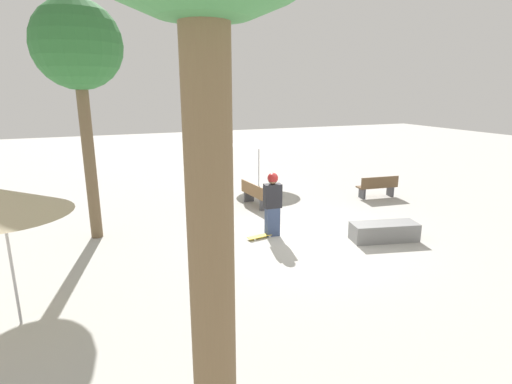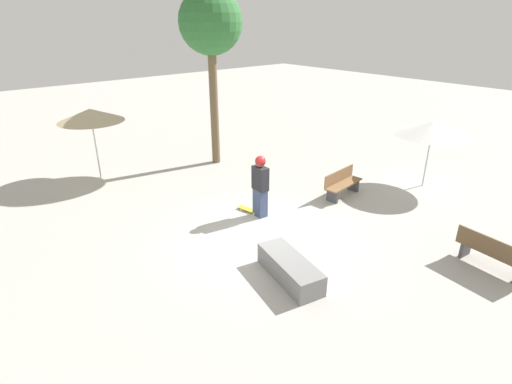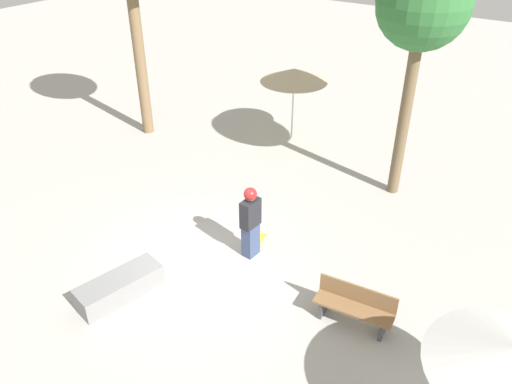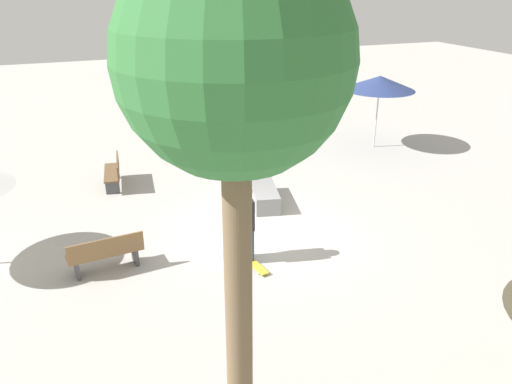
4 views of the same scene
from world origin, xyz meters
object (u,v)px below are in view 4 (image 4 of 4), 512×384
Objects in this scene: concrete_ledge at (264,194)px; bench_far at (106,254)px; bench_near at (114,172)px; shade_umbrella_navy at (380,83)px; skateboard at (256,266)px; skater_main at (246,220)px; palm_tree_center_right at (235,71)px.

bench_far is at bearing 115.00° from concrete_ledge.
bench_near is 0.62× the size of shade_umbrella_navy.
shade_umbrella_navy is at bearing -61.13° from concrete_ledge.
concrete_ledge is at bearing 19.16° from bench_far.
concrete_ledge is (3.14, -1.43, 0.19)m from skateboard.
bench_near is at bearing 92.26° from shade_umbrella_navy.
shade_umbrella_navy is (5.88, -7.21, 1.38)m from skater_main.
concrete_ledge is (2.75, -1.52, -0.75)m from skater_main.
skater_main is 3.23m from concrete_ledge.
bench_near and bench_far have the same top height.
bench_far reaches higher than concrete_ledge.
palm_tree_center_right is at bearing -16.84° from skater_main.
concrete_ledge is at bearing 118.87° from shade_umbrella_navy.
bench_near is (5.51, 2.26, -0.57)m from skater_main.
bench_near is 9.68m from shade_umbrella_navy.
shade_umbrella_navy is 14.15m from palm_tree_center_right.
bench_near is 4.90m from bench_far.
concrete_ledge reaches higher than skateboard.
palm_tree_center_right is (-7.46, 3.29, 4.85)m from concrete_ledge.
skater_main is 1.02m from skateboard.
skater_main is 1.13× the size of bench_near.
bench_far is at bearing -98.73° from skater_main.
concrete_ledge is at bearing -119.80° from bench_near.
shade_umbrella_navy reaches higher than bench_near.
palm_tree_center_right is at bearing -33.12° from skateboard.
palm_tree_center_right reaches higher than concrete_ledge.
bench_far is at bearing 12.50° from palm_tree_center_right.
skater_main reaches higher than bench_near.
skateboard is at bearing -23.34° from palm_tree_center_right.
skateboard is 9.77m from shade_umbrella_navy.
bench_far is (1.05, 3.05, 0.37)m from skateboard.
shade_umbrella_navy reaches higher than skateboard.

